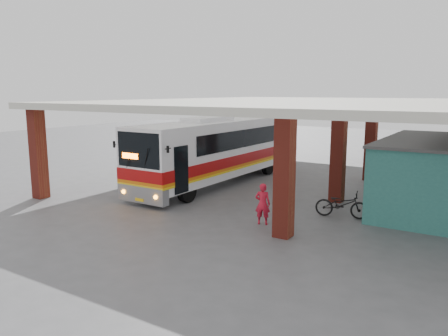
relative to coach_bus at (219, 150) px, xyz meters
name	(u,v)px	position (x,y,z in m)	size (l,w,h in m)	color
ground	(250,206)	(4.02, -3.60, -1.89)	(90.00, 90.00, 0.00)	#515154
brick_columns	(321,149)	(5.45, 1.40, 0.29)	(20.10, 21.60, 4.35)	maroon
canopy_roof	(316,103)	(4.52, 2.90, 2.61)	(21.00, 23.00, 0.30)	beige
shop_building	(447,175)	(11.52, 0.40, -0.32)	(5.20, 8.20, 3.11)	#2D706A
coach_bus	(219,150)	(0.00, 0.00, 0.00)	(2.85, 13.07, 3.80)	white
motorcycle	(342,204)	(8.05, -3.11, -1.32)	(0.75, 2.14, 1.13)	black
pedestrian	(263,204)	(5.72, -5.68, -1.06)	(0.60, 0.39, 1.64)	red
red_chair	(392,181)	(8.62, 3.87, -1.49)	(0.53, 0.53, 0.86)	red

